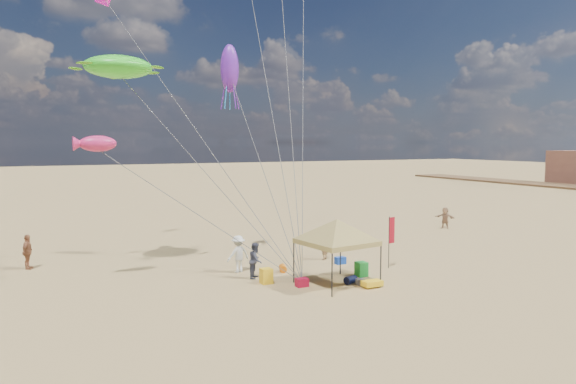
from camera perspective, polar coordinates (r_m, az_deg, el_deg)
name	(u,v)px	position (r m, az deg, el deg)	size (l,w,h in m)	color
ground	(317,285)	(24.61, 3.11, -9.90)	(280.00, 280.00, 0.00)	tan
canopy_tent	(337,222)	(24.09, 5.27, -3.19)	(5.60, 5.60, 3.49)	black
feather_flag	(391,233)	(27.91, 11.00, -4.37)	(0.41, 0.09, 2.69)	black
cooler_red	(302,282)	(24.23, 1.50, -9.68)	(0.54, 0.38, 0.38)	#B80E30
cooler_blue	(340,260)	(28.72, 5.63, -7.32)	(0.54, 0.38, 0.38)	#1540B2
bag_navy	(350,280)	(24.88, 6.72, -9.34)	(0.36, 0.36, 0.60)	black
bag_orange	(283,268)	(26.86, -0.56, -8.20)	(0.36, 0.36, 0.60)	orange
chair_green	(361,269)	(26.24, 7.87, -8.20)	(0.50, 0.50, 0.70)	green
chair_yellow	(266,276)	(24.73, -2.35, -8.99)	(0.50, 0.50, 0.70)	yellow
crate_grey	(360,282)	(24.74, 7.77, -9.53)	(0.34, 0.30, 0.28)	slate
beach_cart	(372,283)	(24.35, 9.02, -9.65)	(0.90, 0.50, 0.24)	yellow
person_near_a	(324,245)	(29.57, 3.91, -5.69)	(0.60, 0.39, 1.64)	#A4815E
person_near_b	(256,260)	(25.61, -3.49, -7.33)	(0.83, 0.65, 1.71)	#393D4F
person_near_c	(238,254)	(26.74, -5.36, -6.64)	(1.20, 0.69, 1.86)	silver
person_far_a	(27,252)	(30.36, -26.17, -5.79)	(1.05, 0.44, 1.79)	#975C3A
person_far_c	(445,218)	(41.74, 16.51, -2.67)	(1.51, 0.48, 1.63)	#A97D5A
turtle_kite	(118,67)	(27.92, -17.75, 12.66)	(3.31, 2.65, 1.10)	#38E129
fish_kite	(98,144)	(25.37, -19.74, 4.91)	(1.63, 0.82, 0.73)	#D62669
squid_kite	(230,69)	(29.88, -6.28, 13.03)	(1.00, 1.00, 2.60)	purple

